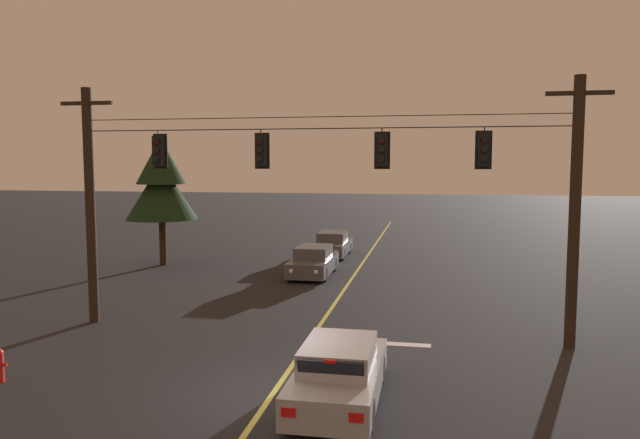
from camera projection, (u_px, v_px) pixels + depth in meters
name	position (u px, v px, depth m)	size (l,w,h in m)	color
ground_plane	(273.00, 394.00, 13.64)	(180.00, 180.00, 0.00)	black
lane_centre_stripe	(342.00, 292.00, 24.35)	(0.14, 60.00, 0.01)	#D1C64C
stop_bar_paint	(373.00, 343.00, 17.55)	(3.40, 0.36, 0.01)	silver
signal_span_assembly	(314.00, 205.00, 18.10)	(16.88, 0.32, 7.76)	#2D2116
traffic_light_leftmost	(158.00, 151.00, 18.85)	(0.48, 0.41, 1.22)	black
traffic_light_left_inner	(261.00, 151.00, 18.23)	(0.48, 0.41, 1.22)	black
traffic_light_centre	(382.00, 150.00, 17.54)	(0.48, 0.41, 1.22)	black
traffic_light_right_inner	(484.00, 150.00, 17.00)	(0.48, 0.41, 1.22)	black
car_waiting_near_lane	(339.00, 373.00, 13.15)	(1.80, 4.33, 1.39)	#A5A5AD
car_oncoming_lead	(313.00, 262.00, 28.05)	(1.80, 4.42, 1.39)	#4C4C51
car_oncoming_trailing	(332.00, 245.00, 33.91)	(1.80, 4.42, 1.39)	#4C4C51
tree_verge_near	(161.00, 183.00, 30.55)	(3.67, 3.67, 6.63)	#332316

